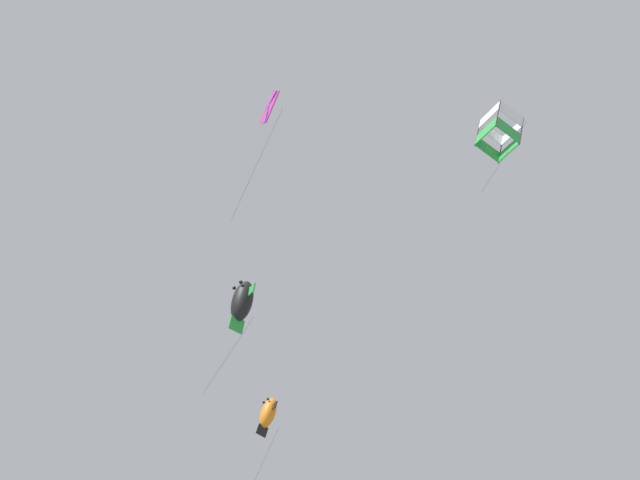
{
  "coord_description": "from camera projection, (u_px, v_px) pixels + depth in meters",
  "views": [
    {
      "loc": [
        24.32,
        10.91,
        10.28
      ],
      "look_at": [
        2.63,
        -1.8,
        29.59
      ],
      "focal_mm": 39.82,
      "sensor_mm": 36.0,
      "label": 1
    }
  ],
  "objects": [
    {
      "name": "kite_fish_mid_left",
      "position": [
        268.0,
        413.0,
        33.2
      ],
      "size": [
        2.03,
        1.56,
        5.9
      ],
      "rotation": [
        0.28,
        0.0,
        4.21
      ],
      "color": "orange"
    },
    {
      "name": "kite_fish_highest",
      "position": [
        242.0,
        301.0,
        30.45
      ],
      "size": [
        2.11,
        1.93,
        5.81
      ],
      "rotation": [
        0.15,
        0.0,
        4.3
      ],
      "color": "black"
    },
    {
      "name": "kite_diamond_near_right",
      "position": [
        269.0,
        107.0,
        31.44
      ],
      "size": [
        1.91,
        2.0,
        8.41
      ],
      "rotation": [
        0.15,
        0.0,
        4.26
      ],
      "color": "#DB2D93"
    },
    {
      "name": "kite_box_near_left",
      "position": [
        499.0,
        132.0,
        31.66
      ],
      "size": [
        3.07,
        2.49,
        5.92
      ],
      "rotation": [
        0.33,
        0.0,
        4.2
      ],
      "color": "white"
    }
  ]
}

